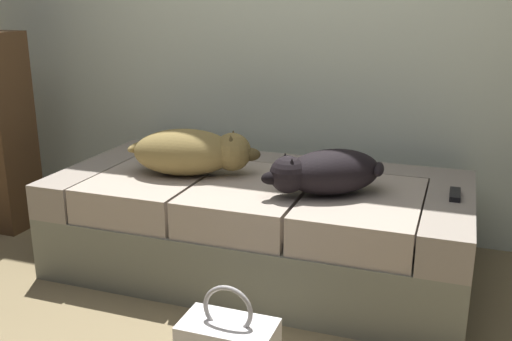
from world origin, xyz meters
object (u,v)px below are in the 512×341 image
object	(u,v)px
couch	(260,224)
dog_tan	(193,152)
tv_remote	(455,194)
dog_dark	(325,172)

from	to	relation	value
couch	dog_tan	distance (m)	0.47
couch	dog_tan	xyz separation A→B (m)	(-0.32, -0.06, 0.34)
couch	dog_tan	bearing A→B (deg)	-169.97
couch	tv_remote	world-z (taller)	tv_remote
dog_dark	tv_remote	size ratio (longest dim) A/B	3.45
tv_remote	dog_tan	bearing A→B (deg)	-177.10
couch	dog_tan	size ratio (longest dim) A/B	3.04
couch	tv_remote	distance (m)	0.90
dog_dark	tv_remote	bearing A→B (deg)	15.75
dog_tan	tv_remote	size ratio (longest dim) A/B	4.19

